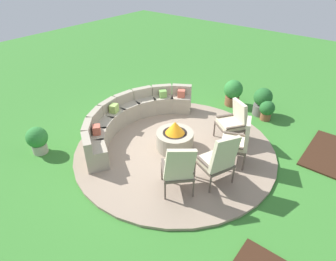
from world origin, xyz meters
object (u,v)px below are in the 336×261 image
curved_stone_bench (130,117)px  potted_plant_3 (233,92)px  potted_plant_2 (37,139)px  fire_pit (175,138)px  potted_plant_0 (267,110)px  lounge_chair_front_right (219,159)px  lounge_chair_back_left (238,141)px  potted_plant_1 (262,101)px  lounge_chair_back_right (234,121)px  lounge_chair_front_left (178,168)px

curved_stone_bench → potted_plant_3: 3.16m
curved_stone_bench → potted_plant_2: curved_stone_bench is taller
fire_pit → potted_plant_2: size_ratio=1.31×
fire_pit → potted_plant_0: fire_pit is taller
lounge_chair_front_right → lounge_chair_back_left: (0.84, 0.01, -0.03)m
potted_plant_1 → potted_plant_3: potted_plant_1 is taller
curved_stone_bench → lounge_chair_back_left: (0.41, -2.76, 0.25)m
potted_plant_1 → potted_plant_2: potted_plant_1 is taller
fire_pit → potted_plant_2: 3.09m
lounge_chair_back_right → potted_plant_3: bearing=-27.4°
fire_pit → curved_stone_bench: size_ratio=0.23×
potted_plant_2 → lounge_chair_back_left: bearing=-56.9°
lounge_chair_front_right → lounge_chair_back_right: (1.51, 0.47, -0.04)m
lounge_chair_back_right → lounge_chair_front_left: bearing=125.8°
lounge_chair_front_left → potted_plant_3: (3.93, 0.94, -0.21)m
potted_plant_3 → potted_plant_2: bearing=154.3°
curved_stone_bench → lounge_chair_back_right: lounge_chair_back_right is taller
fire_pit → potted_plant_2: bearing=130.2°
curved_stone_bench → lounge_chair_front_left: size_ratio=3.26×
lounge_chair_front_right → lounge_chair_back_right: lounge_chair_front_right is taller
potted_plant_0 → potted_plant_3: size_ratio=0.72×
lounge_chair_back_left → potted_plant_1: lounge_chair_back_left is taller
lounge_chair_back_left → potted_plant_1: 2.46m
lounge_chair_front_left → potted_plant_2: lounge_chair_front_left is taller
potted_plant_0 → potted_plant_3: (0.21, 1.13, 0.11)m
lounge_chair_front_left → potted_plant_0: (3.72, -0.20, -0.32)m
fire_pit → lounge_chair_front_left: size_ratio=0.75×
fire_pit → potted_plant_1: 2.96m
lounge_chair_front_right → lounge_chair_back_right: bearing=39.2°
lounge_chair_front_left → lounge_chair_back_left: lounge_chair_front_left is taller
lounge_chair_front_left → lounge_chair_back_left: 1.57m
potted_plant_1 → lounge_chair_front_left: bearing=-179.6°
lounge_chair_front_left → lounge_chair_back_left: (1.50, -0.44, -0.02)m
lounge_chair_front_right → potted_plant_3: (3.26, 1.38, -0.22)m
potted_plant_0 → lounge_chair_back_left: bearing=-173.8°
potted_plant_1 → potted_plant_2: 5.80m
fire_pit → lounge_chair_back_left: size_ratio=0.80×
potted_plant_1 → lounge_chair_front_right: bearing=-171.6°
lounge_chair_front_right → potted_plant_0: 3.08m
lounge_chair_back_left → potted_plant_3: size_ratio=1.38×
lounge_chair_back_left → lounge_chair_back_right: (0.67, 0.46, -0.01)m
lounge_chair_front_left → potted_plant_3: 4.04m
lounge_chair_front_right → curved_stone_bench: bearing=103.1°
curved_stone_bench → lounge_chair_back_left: bearing=-81.5°
lounge_chair_front_left → lounge_chair_back_right: size_ratio=1.10×
potted_plant_0 → potted_plant_3: 1.16m
lounge_chair_back_right → potted_plant_1: size_ratio=1.31×
lounge_chair_front_left → potted_plant_3: size_ratio=1.47×
lounge_chair_front_right → potted_plant_0: size_ratio=2.10×
curved_stone_bench → potted_plant_3: size_ratio=4.80×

